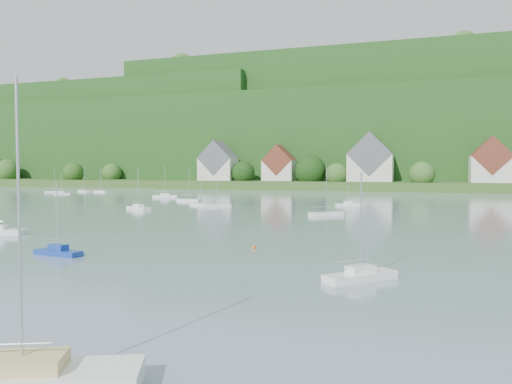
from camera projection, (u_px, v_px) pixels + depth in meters
far_shore_strip at (360, 184)px, 195.81m from camera, size 600.00×60.00×3.00m
forested_ridge at (376, 140)px, 259.75m from camera, size 620.00×181.22×69.89m
village_building_0 at (218, 164)px, 200.27m from camera, size 14.00×10.40×16.00m
village_building_1 at (279, 166)px, 194.40m from camera, size 12.00×9.36×14.00m
village_building_2 at (370, 162)px, 182.45m from camera, size 16.00×11.44×18.00m
village_building_3 at (491, 164)px, 168.11m from camera, size 13.00×10.40×15.50m
near_sailboat_1 at (58, 251)px, 43.74m from camera, size 4.83×1.93×6.34m
near_sailboat_2 at (23, 378)px, 16.87m from camera, size 8.16×5.17×10.70m
near_sailboat_3 at (360, 274)px, 33.86m from camera, size 4.85×5.04×7.38m
mooring_buoy_3 at (254, 248)px, 47.62m from camera, size 0.41×0.41×0.41m
far_sailboat_cluster at (328, 200)px, 117.18m from camera, size 193.60×67.14×8.71m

